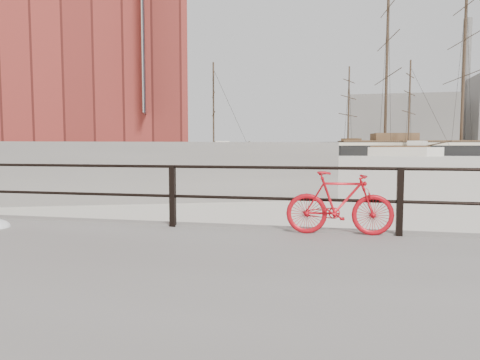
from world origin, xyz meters
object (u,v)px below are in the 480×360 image
at_px(workboat_near, 95,164).
at_px(workboat_far, 126,160).
at_px(bicycle, 340,203).
at_px(schooner_mid, 377,156).
at_px(barque_black, 460,156).
at_px(schooner_left, 185,157).

xyz_separation_m(workboat_near, workboat_far, (-3.88, 13.87, 0.00)).
bearing_deg(bicycle, workboat_far, 116.99).
relative_size(schooner_mid, workboat_near, 2.07).
distance_m(bicycle, barque_black, 91.50).
height_order(bicycle, schooner_left, schooner_left).
bearing_deg(workboat_far, barque_black, 10.08).
xyz_separation_m(bicycle, barque_black, (25.34, 87.92, -0.82)).
height_order(bicycle, workboat_far, workboat_far).
distance_m(schooner_mid, workboat_far, 51.49).
bearing_deg(workboat_far, bicycle, -89.22).
xyz_separation_m(schooner_mid, workboat_far, (-34.93, -37.83, 0.00)).
relative_size(schooner_left, workboat_far, 2.36).
distance_m(bicycle, schooner_mid, 83.14).
distance_m(workboat_near, workboat_far, 14.41).
bearing_deg(workboat_far, schooner_mid, 17.59).
bearing_deg(schooner_mid, workboat_near, -99.68).
relative_size(barque_black, schooner_left, 2.88).
xyz_separation_m(bicycle, workboat_near, (-22.52, 30.99, -0.82)).
xyz_separation_m(bicycle, schooner_mid, (8.54, 82.69, -0.82)).
xyz_separation_m(barque_black, schooner_mid, (-16.80, -5.23, 0.00)).
relative_size(bicycle, schooner_left, 0.07).
bearing_deg(schooner_left, workboat_far, -109.02).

